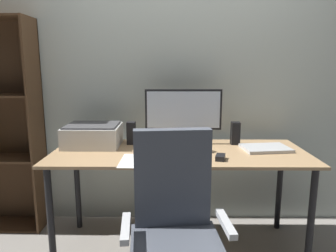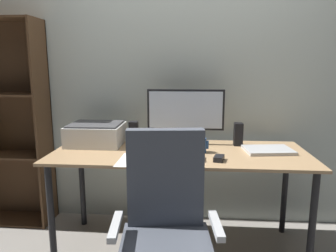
{
  "view_description": "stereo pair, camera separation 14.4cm",
  "coord_description": "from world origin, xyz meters",
  "px_view_note": "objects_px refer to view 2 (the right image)",
  "views": [
    {
      "loc": [
        -0.06,
        -2.11,
        1.33
      ],
      "look_at": [
        -0.08,
        -0.03,
        0.92
      ],
      "focal_mm": 33.41,
      "sensor_mm": 36.0,
      "label": 1
    },
    {
      "loc": [
        0.08,
        -2.11,
        1.33
      ],
      "look_at": [
        -0.08,
        -0.03,
        0.92
      ],
      "focal_mm": 33.41,
      "sensor_mm": 36.0,
      "label": 2
    }
  ],
  "objects_px": {
    "mouse": "(219,158)",
    "laptop": "(268,150)",
    "printer": "(96,134)",
    "speaker_left": "(134,132)",
    "office_chair": "(166,242)",
    "desk": "(180,162)",
    "coffee_mug": "(201,145)",
    "bookshelf": "(4,126)",
    "keyboard": "(182,158)",
    "monitor": "(186,113)",
    "speaker_right": "(238,134)"
  },
  "relations": [
    {
      "from": "monitor",
      "to": "printer",
      "type": "bearing_deg",
      "value": -175.08
    },
    {
      "from": "laptop",
      "to": "printer",
      "type": "distance_m",
      "value": 1.26
    },
    {
      "from": "coffee_mug",
      "to": "laptop",
      "type": "height_order",
      "value": "coffee_mug"
    },
    {
      "from": "mouse",
      "to": "office_chair",
      "type": "height_order",
      "value": "office_chair"
    },
    {
      "from": "mouse",
      "to": "bookshelf",
      "type": "xyz_separation_m",
      "value": [
        -1.74,
        0.55,
        0.07
      ]
    },
    {
      "from": "mouse",
      "to": "printer",
      "type": "height_order",
      "value": "printer"
    },
    {
      "from": "printer",
      "to": "laptop",
      "type": "bearing_deg",
      "value": -5.02
    },
    {
      "from": "desk",
      "to": "monitor",
      "type": "bearing_deg",
      "value": 81.0
    },
    {
      "from": "monitor",
      "to": "speaker_left",
      "type": "xyz_separation_m",
      "value": [
        -0.39,
        -0.01,
        -0.16
      ]
    },
    {
      "from": "desk",
      "to": "office_chair",
      "type": "bearing_deg",
      "value": -93.27
    },
    {
      "from": "coffee_mug",
      "to": "office_chair",
      "type": "relative_size",
      "value": 0.1
    },
    {
      "from": "speaker_left",
      "to": "mouse",
      "type": "bearing_deg",
      "value": -33.2
    },
    {
      "from": "monitor",
      "to": "coffee_mug",
      "type": "relative_size",
      "value": 5.71
    },
    {
      "from": "speaker_left",
      "to": "printer",
      "type": "height_order",
      "value": "speaker_left"
    },
    {
      "from": "coffee_mug",
      "to": "office_chair",
      "type": "bearing_deg",
      "value": -105.34
    },
    {
      "from": "keyboard",
      "to": "bookshelf",
      "type": "height_order",
      "value": "bookshelf"
    },
    {
      "from": "speaker_right",
      "to": "bookshelf",
      "type": "height_order",
      "value": "bookshelf"
    },
    {
      "from": "monitor",
      "to": "bookshelf",
      "type": "bearing_deg",
      "value": 174.76
    },
    {
      "from": "keyboard",
      "to": "speaker_right",
      "type": "height_order",
      "value": "speaker_right"
    },
    {
      "from": "laptop",
      "to": "office_chair",
      "type": "relative_size",
      "value": 0.32
    },
    {
      "from": "desk",
      "to": "laptop",
      "type": "bearing_deg",
      "value": 3.71
    },
    {
      "from": "office_chair",
      "to": "monitor",
      "type": "bearing_deg",
      "value": 79.72
    },
    {
      "from": "monitor",
      "to": "mouse",
      "type": "distance_m",
      "value": 0.52
    },
    {
      "from": "mouse",
      "to": "printer",
      "type": "relative_size",
      "value": 0.24
    },
    {
      "from": "desk",
      "to": "mouse",
      "type": "bearing_deg",
      "value": -38.59
    },
    {
      "from": "printer",
      "to": "bookshelf",
      "type": "bearing_deg",
      "value": 166.92
    },
    {
      "from": "laptop",
      "to": "speaker_right",
      "type": "distance_m",
      "value": 0.26
    },
    {
      "from": "printer",
      "to": "speaker_left",
      "type": "bearing_deg",
      "value": 10.16
    },
    {
      "from": "coffee_mug",
      "to": "speaker_right",
      "type": "relative_size",
      "value": 0.59
    },
    {
      "from": "monitor",
      "to": "coffee_mug",
      "type": "distance_m",
      "value": 0.31
    },
    {
      "from": "monitor",
      "to": "bookshelf",
      "type": "relative_size",
      "value": 0.34
    },
    {
      "from": "keyboard",
      "to": "bookshelf",
      "type": "xyz_separation_m",
      "value": [
        -1.51,
        0.53,
        0.08
      ]
    },
    {
      "from": "monitor",
      "to": "speaker_right",
      "type": "height_order",
      "value": "monitor"
    },
    {
      "from": "desk",
      "to": "mouse",
      "type": "xyz_separation_m",
      "value": [
        0.25,
        -0.2,
        0.09
      ]
    },
    {
      "from": "speaker_left",
      "to": "office_chair",
      "type": "xyz_separation_m",
      "value": [
        0.32,
        -0.89,
        -0.37
      ]
    },
    {
      "from": "mouse",
      "to": "laptop",
      "type": "distance_m",
      "value": 0.43
    },
    {
      "from": "mouse",
      "to": "speaker_left",
      "type": "relative_size",
      "value": 0.56
    },
    {
      "from": "monitor",
      "to": "laptop",
      "type": "relative_size",
      "value": 1.79
    },
    {
      "from": "keyboard",
      "to": "desk",
      "type": "bearing_deg",
      "value": 97.75
    },
    {
      "from": "monitor",
      "to": "coffee_mug",
      "type": "bearing_deg",
      "value": -63.41
    },
    {
      "from": "speaker_right",
      "to": "printer",
      "type": "height_order",
      "value": "speaker_right"
    },
    {
      "from": "mouse",
      "to": "bookshelf",
      "type": "bearing_deg",
      "value": 176.92
    },
    {
      "from": "speaker_right",
      "to": "office_chair",
      "type": "distance_m",
      "value": 1.07
    },
    {
      "from": "coffee_mug",
      "to": "bookshelf",
      "type": "height_order",
      "value": "bookshelf"
    },
    {
      "from": "monitor",
      "to": "bookshelf",
      "type": "distance_m",
      "value": 1.54
    },
    {
      "from": "mouse",
      "to": "printer",
      "type": "bearing_deg",
      "value": 172.91
    },
    {
      "from": "keyboard",
      "to": "laptop",
      "type": "distance_m",
      "value": 0.64
    },
    {
      "from": "mouse",
      "to": "speaker_right",
      "type": "bearing_deg",
      "value": 81.13
    },
    {
      "from": "coffee_mug",
      "to": "bookshelf",
      "type": "distance_m",
      "value": 1.68
    },
    {
      "from": "desk",
      "to": "office_chair",
      "type": "xyz_separation_m",
      "value": [
        -0.04,
        -0.69,
        -0.2
      ]
    }
  ]
}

